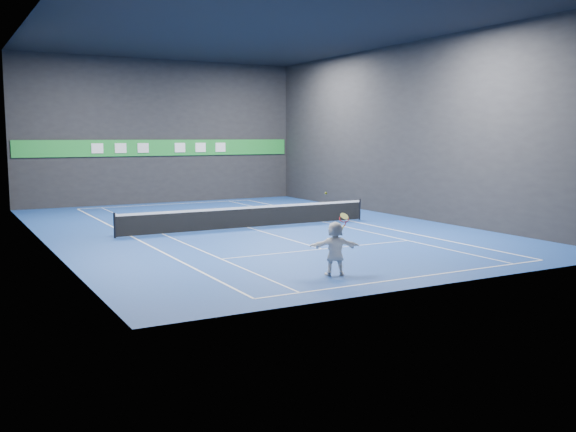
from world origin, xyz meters
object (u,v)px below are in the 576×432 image
player (335,248)px  tennis_racket (344,220)px  tennis_ball (326,193)px  tennis_net (249,216)px

player → tennis_racket: bearing=-148.2°
player → tennis_racket: size_ratio=2.70×
tennis_ball → tennis_net: (2.39, 10.44, -1.99)m
tennis_ball → tennis_racket: tennis_ball is taller
tennis_ball → player: bearing=-5.4°
player → tennis_ball: (-0.32, 0.03, 1.70)m
player → tennis_ball: 1.73m
tennis_ball → tennis_racket: 1.08m
tennis_net → tennis_racket: size_ratio=20.32×
tennis_ball → tennis_racket: bearing=1.5°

